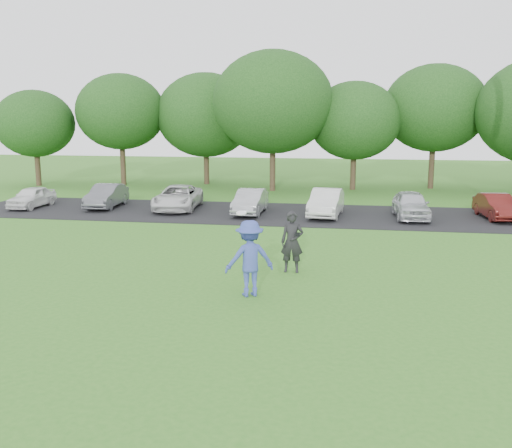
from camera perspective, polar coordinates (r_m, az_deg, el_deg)
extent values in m
plane|color=#337320|center=(14.93, -2.26, -7.40)|extent=(100.00, 100.00, 0.00)
cube|color=black|center=(27.43, 3.31, 1.02)|extent=(32.00, 6.50, 0.03)
imported|color=#38489F|center=(14.85, -0.65, -3.45)|extent=(1.49, 1.22, 2.01)
cylinder|color=white|center=(14.66, -1.48, 1.11)|extent=(0.27, 0.27, 0.09)
imported|color=black|center=(17.14, 3.63, -1.79)|extent=(0.69, 0.46, 1.86)
cube|color=black|center=(16.89, 4.19, -1.04)|extent=(0.14, 0.10, 0.10)
imported|color=white|center=(31.39, -21.52, 2.53)|extent=(1.36, 3.17, 1.07)
imported|color=#595B60|center=(30.21, -14.73, 2.74)|extent=(1.50, 3.66, 1.18)
imported|color=silver|center=(28.85, -7.84, 2.64)|extent=(2.36, 4.45, 1.19)
imported|color=#A1A4A8|center=(27.31, -0.58, 2.26)|extent=(1.28, 3.54, 1.16)
imported|color=silver|center=(26.89, 7.02, 2.14)|extent=(1.64, 3.91, 1.26)
imported|color=silver|center=(27.02, 15.23, 1.87)|extent=(1.63, 3.71, 1.24)
imported|color=#511411|center=(28.20, 22.92, 1.63)|extent=(1.55, 3.52, 1.12)
cylinder|color=#38281C|center=(41.35, -20.97, 5.13)|extent=(0.36, 0.36, 2.20)
ellipsoid|color=#214C19|center=(41.20, -21.25, 9.35)|extent=(5.20, 5.20, 4.42)
cylinder|color=#38281C|center=(40.11, -13.15, 5.76)|extent=(0.36, 0.36, 2.70)
ellipsoid|color=#214C19|center=(39.98, -13.37, 10.87)|extent=(5.94, 5.94, 5.05)
cylinder|color=#38281C|center=(39.71, -4.97, 5.59)|extent=(0.36, 0.36, 2.20)
ellipsoid|color=#214C19|center=(39.55, -5.06, 10.80)|extent=(6.68, 6.68, 5.68)
cylinder|color=#38281C|center=(35.97, 1.67, 5.49)|extent=(0.36, 0.36, 2.70)
ellipsoid|color=#214C19|center=(35.83, 1.70, 12.09)|extent=(7.42, 7.42, 6.31)
cylinder|color=#38281C|center=(37.05, 9.68, 5.11)|extent=(0.36, 0.36, 2.20)
ellipsoid|color=#214C19|center=(36.88, 9.84, 10.16)|extent=(5.76, 5.76, 4.90)
cylinder|color=#38281C|center=(38.75, 17.14, 5.40)|extent=(0.36, 0.36, 2.70)
ellipsoid|color=#214C19|center=(38.62, 17.45, 11.00)|extent=(6.50, 6.50, 5.53)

